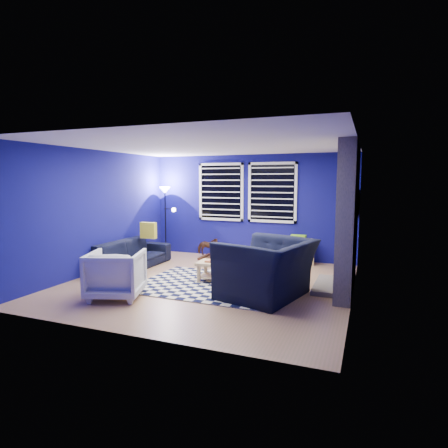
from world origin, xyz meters
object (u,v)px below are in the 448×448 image
sofa (131,255)px  armchair_big (267,269)px  floor_lamp (166,199)px  tv (356,204)px  coffee_table (219,268)px  armchair_bent (116,274)px  rocking_horse (208,247)px  cabinet (298,251)px

sofa → armchair_big: (3.24, -0.89, 0.17)m
floor_lamp → sofa: bearing=-86.8°
tv → coffee_table: size_ratio=1.23×
armchair_big → floor_lamp: bearing=-113.0°
armchair_bent → rocking_horse: 3.33m
floor_lamp → armchair_bent: bearing=-72.8°
armchair_big → coffee_table: 1.20m
coffee_table → armchair_big: bearing=-27.0°
tv → rocking_horse: tv is taller
tv → cabinet: 1.67m
armchair_big → cabinet: bearing=-166.1°
armchair_bent → rocking_horse: size_ratio=1.62×
tv → coffee_table: bearing=-140.9°
armchair_big → floor_lamp: floor_lamp is taller
coffee_table → floor_lamp: bearing=138.5°
armchair_big → armchair_bent: size_ratio=1.70×
sofa → cabinet: size_ratio=2.67×
cabinet → floor_lamp: size_ratio=0.44×
armchair_big → rocking_horse: (-2.11, 2.42, -0.18)m
tv → armchair_big: (-1.25, -2.41, -0.93)m
tv → sofa: tv is taller
sofa → floor_lamp: bearing=3.7°
sofa → coffee_table: (2.18, -0.35, -0.02)m
armchair_bent → rocking_horse: (0.15, 3.33, -0.09)m
rocking_horse → cabinet: (2.14, 0.24, -0.00)m
armchair_big → rocking_horse: size_ratio=2.75×
sofa → rocking_horse: bearing=-35.7°
armchair_bent → cabinet: size_ratio=1.11×
floor_lamp → armchair_big: bearing=-37.5°
tv → armchair_bent: tv is taller
tv → cabinet: bearing=168.5°
tv → sofa: bearing=-161.3°
tv → armchair_big: 2.87m
sofa → armchair_bent: (0.98, -1.80, 0.09)m
sofa → rocking_horse: sofa is taller
tv → rocking_horse: size_ratio=1.92×
sofa → armchair_bent: 2.05m
cabinet → armchair_big: bearing=-105.1°
tv → armchair_bent: size_ratio=1.19×
tv → armchair_big: bearing=-117.4°
armchair_big → coffee_table: armchair_big is taller
sofa → armchair_big: 3.36m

